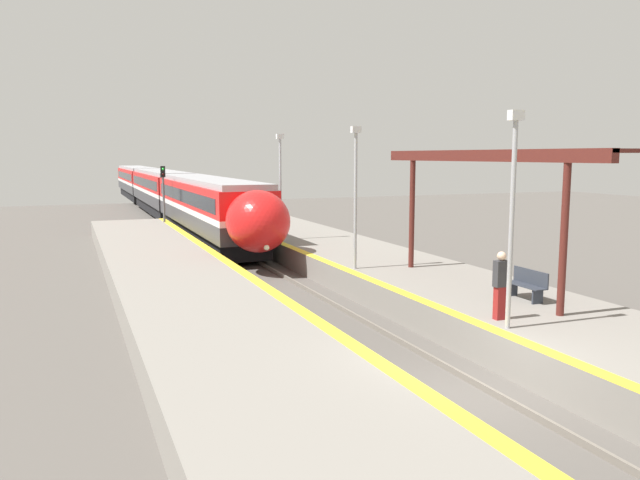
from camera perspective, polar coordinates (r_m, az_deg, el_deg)
The scene contains 13 objects.
ground_plane at distance 14.12m, azimuth 12.73°, elevation -13.91°, with size 120.00×120.00×0.00m, color #56514C.
rail_left at distance 13.72m, azimuth 10.19°, elevation -14.16°, with size 0.08×90.00×0.15m, color slate.
rail_right at distance 14.50m, azimuth 15.15°, elevation -13.10°, with size 0.08×90.00×0.15m, color slate.
train at distance 55.81m, azimuth -14.18°, elevation 4.47°, with size 2.92×61.50×3.86m.
platform_right at distance 16.61m, azimuth 24.92°, elevation -9.39°, with size 5.08×64.00×0.97m.
platform_left at distance 12.25m, azimuth -3.29°, elevation -14.76°, with size 4.69×64.00×0.97m.
platform_bench at distance 19.31m, azimuth 18.41°, elevation -3.84°, with size 0.44×1.46×0.89m.
person_waiting at distance 16.70m, azimuth 16.18°, elevation -3.89°, with size 0.36×0.23×1.78m.
railway_signal at distance 40.80m, azimuth -14.11°, elevation 4.10°, with size 0.28×0.28×4.51m.
lamppost_near at distance 15.61m, azimuth 17.18°, elevation 3.03°, with size 0.36×0.20×5.26m.
lamppost_mid at distance 23.10m, azimuth 3.27°, elevation 4.78°, with size 0.36×0.20×5.26m.
lamppost_far at distance 31.27m, azimuth -3.65°, elevation 5.54°, with size 0.36×0.20×5.26m.
station_canopy at distance 20.66m, azimuth 15.39°, elevation 7.08°, with size 2.02×10.78×4.38m.
Camera 1 is at (-7.59, -10.73, 5.16)m, focal length 35.00 mm.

